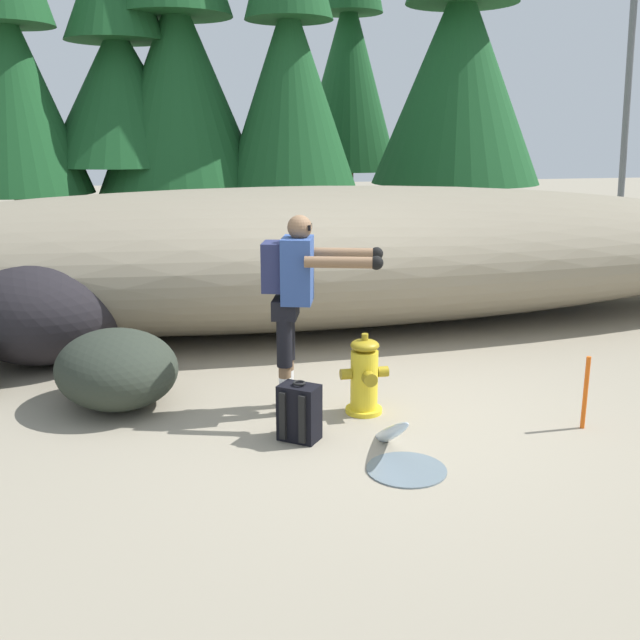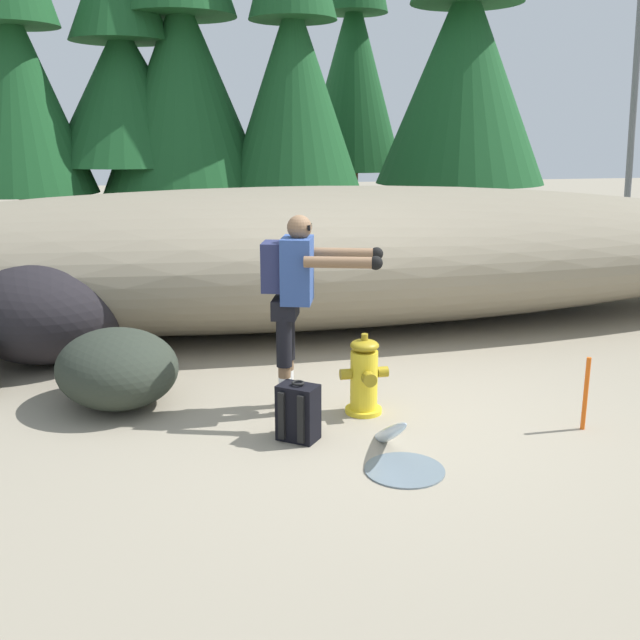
{
  "view_description": "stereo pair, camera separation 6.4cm",
  "coord_description": "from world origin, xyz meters",
  "px_view_note": "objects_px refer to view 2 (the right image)",
  "views": [
    {
      "loc": [
        -1.64,
        -5.48,
        2.32
      ],
      "look_at": [
        -0.36,
        0.41,
        0.75
      ],
      "focal_mm": 40.95,
      "sensor_mm": 36.0,
      "label": 1
    },
    {
      "loc": [
        -1.57,
        -5.49,
        2.32
      ],
      "look_at": [
        -0.36,
        0.41,
        0.75
      ],
      "focal_mm": 40.95,
      "sensor_mm": 36.0,
      "label": 2
    }
  ],
  "objects_px": {
    "fire_hydrant": "(364,377)",
    "spare_backpack": "(299,413)",
    "boulder_mid": "(117,368)",
    "boulder_large": "(45,306)",
    "utility_worker": "(296,289)",
    "survey_stake": "(586,394)"
  },
  "relations": [
    {
      "from": "fire_hydrant",
      "to": "utility_worker",
      "type": "xyz_separation_m",
      "value": [
        -0.55,
        0.17,
        0.75
      ]
    },
    {
      "from": "utility_worker",
      "to": "spare_backpack",
      "type": "height_order",
      "value": "utility_worker"
    },
    {
      "from": "boulder_mid",
      "to": "fire_hydrant",
      "type": "bearing_deg",
      "value": -16.88
    },
    {
      "from": "spare_backpack",
      "to": "boulder_large",
      "type": "xyz_separation_m",
      "value": [
        -2.2,
        2.5,
        0.36
      ]
    },
    {
      "from": "boulder_large",
      "to": "boulder_mid",
      "type": "bearing_deg",
      "value": -61.47
    },
    {
      "from": "fire_hydrant",
      "to": "spare_backpack",
      "type": "xyz_separation_m",
      "value": [
        -0.63,
        -0.43,
        -0.1
      ]
    },
    {
      "from": "boulder_large",
      "to": "boulder_mid",
      "type": "height_order",
      "value": "boulder_large"
    },
    {
      "from": "utility_worker",
      "to": "boulder_large",
      "type": "distance_m",
      "value": 3.01
    },
    {
      "from": "fire_hydrant",
      "to": "survey_stake",
      "type": "xyz_separation_m",
      "value": [
        1.63,
        -0.7,
        -0.01
      ]
    },
    {
      "from": "fire_hydrant",
      "to": "spare_backpack",
      "type": "bearing_deg",
      "value": -146.11
    },
    {
      "from": "spare_backpack",
      "to": "boulder_mid",
      "type": "xyz_separation_m",
      "value": [
        -1.41,
        1.04,
        0.12
      ]
    },
    {
      "from": "boulder_large",
      "to": "boulder_mid",
      "type": "relative_size",
      "value": 1.41
    },
    {
      "from": "boulder_mid",
      "to": "boulder_large",
      "type": "bearing_deg",
      "value": 118.53
    },
    {
      "from": "fire_hydrant",
      "to": "utility_worker",
      "type": "height_order",
      "value": "utility_worker"
    },
    {
      "from": "fire_hydrant",
      "to": "boulder_large",
      "type": "bearing_deg",
      "value": 143.77
    },
    {
      "from": "utility_worker",
      "to": "boulder_mid",
      "type": "relative_size",
      "value": 1.39
    },
    {
      "from": "boulder_large",
      "to": "boulder_mid",
      "type": "xyz_separation_m",
      "value": [
        0.79,
        -1.46,
        -0.24
      ]
    },
    {
      "from": "fire_hydrant",
      "to": "utility_worker",
      "type": "relative_size",
      "value": 0.42
    },
    {
      "from": "spare_backpack",
      "to": "boulder_large",
      "type": "bearing_deg",
      "value": 79.16
    },
    {
      "from": "spare_backpack",
      "to": "boulder_mid",
      "type": "distance_m",
      "value": 1.76
    },
    {
      "from": "utility_worker",
      "to": "boulder_mid",
      "type": "bearing_deg",
      "value": 179.93
    },
    {
      "from": "spare_backpack",
      "to": "boulder_mid",
      "type": "bearing_deg",
      "value": 91.24
    }
  ]
}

